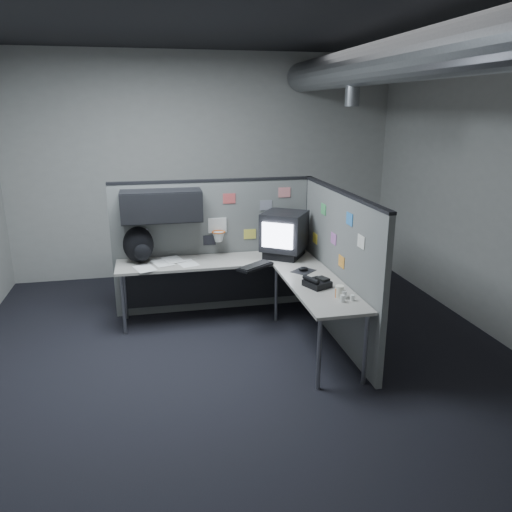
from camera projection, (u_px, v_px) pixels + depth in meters
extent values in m
cube|color=black|center=(241.00, 355.00, 5.13)|extent=(5.60, 5.60, 0.01)
cube|color=black|center=(238.00, 13.00, 4.21)|extent=(5.60, 5.60, 0.01)
cube|color=#9E9E99|center=(206.00, 167.00, 7.30)|extent=(5.60, 0.01, 3.20)
cube|color=#9E9E99|center=(362.00, 323.00, 2.04)|extent=(5.60, 0.01, 3.20)
cube|color=#9E9E99|center=(503.00, 191.00, 5.23)|extent=(0.01, 5.60, 3.20)
cylinder|color=slate|center=(388.00, 61.00, 4.59)|extent=(0.40, 5.49, 0.40)
cylinder|color=slate|center=(353.00, 92.00, 5.41)|extent=(0.16, 0.16, 0.30)
cube|color=slate|center=(215.00, 247.00, 6.10)|extent=(2.43, 0.06, 1.60)
cube|color=black|center=(213.00, 180.00, 5.86)|extent=(2.43, 0.07, 0.03)
cube|color=black|center=(307.00, 242.00, 6.34)|extent=(0.07, 0.07, 1.60)
cube|color=black|center=(162.00, 206.00, 5.62)|extent=(0.90, 0.35, 0.35)
cube|color=black|center=(162.00, 209.00, 5.46)|extent=(0.90, 0.02, 0.33)
cube|color=silver|center=(217.00, 225.00, 5.99)|extent=(0.22, 0.02, 0.18)
torus|color=#D85914|center=(218.00, 232.00, 5.92)|extent=(0.16, 0.16, 0.01)
cone|color=white|center=(219.00, 237.00, 5.94)|extent=(0.14, 0.14, 0.11)
cube|color=silver|center=(141.00, 234.00, 5.83)|extent=(0.15, 0.01, 0.12)
cube|color=#CC4C4C|center=(229.00, 198.00, 5.93)|extent=(0.15, 0.01, 0.12)
cube|color=#E5D84C|center=(250.00, 234.00, 6.11)|extent=(0.15, 0.01, 0.12)
cube|color=gray|center=(266.00, 205.00, 6.05)|extent=(0.15, 0.01, 0.12)
cube|color=#D87F7F|center=(284.00, 192.00, 6.05)|extent=(0.15, 0.01, 0.12)
cube|color=#26262D|center=(209.00, 240.00, 6.02)|extent=(0.15, 0.01, 0.12)
cube|color=slate|center=(338.00, 268.00, 5.32)|extent=(0.06, 2.23, 1.60)
cube|color=black|center=(342.00, 192.00, 5.09)|extent=(0.07, 2.23, 0.03)
cube|color=#4CB266|center=(323.00, 209.00, 5.56)|extent=(0.01, 0.15, 0.12)
cube|color=#B266B2|center=(333.00, 239.00, 5.31)|extent=(0.01, 0.15, 0.12)
cube|color=#337FCC|center=(349.00, 219.00, 4.85)|extent=(0.01, 0.15, 0.12)
cube|color=gold|center=(315.00, 238.00, 5.91)|extent=(0.01, 0.15, 0.12)
cube|color=silver|center=(361.00, 242.00, 4.61)|extent=(0.01, 0.15, 0.12)
cube|color=orange|center=(341.00, 262.00, 5.12)|extent=(0.01, 0.15, 0.12)
cube|color=#9D978E|center=(217.00, 261.00, 5.82)|extent=(2.30, 0.56, 0.03)
cube|color=#9D978E|center=(318.00, 286.00, 5.01)|extent=(0.56, 1.55, 0.03)
cube|color=black|center=(215.00, 281.00, 6.12)|extent=(2.18, 0.02, 0.55)
cylinder|color=gray|center=(123.00, 305.00, 5.50)|extent=(0.04, 0.04, 0.70)
cylinder|color=gray|center=(125.00, 291.00, 5.92)|extent=(0.04, 0.04, 0.70)
cylinder|color=gray|center=(276.00, 293.00, 5.85)|extent=(0.04, 0.04, 0.70)
cylinder|color=gray|center=(319.00, 354.00, 4.41)|extent=(0.04, 0.04, 0.70)
cylinder|color=gray|center=(365.00, 349.00, 4.50)|extent=(0.04, 0.04, 0.70)
cube|color=black|center=(284.00, 253.00, 5.95)|extent=(0.57, 0.59, 0.09)
cube|color=black|center=(284.00, 231.00, 5.88)|extent=(0.65, 0.65, 0.45)
cube|color=silver|center=(277.00, 236.00, 5.65)|extent=(0.31, 0.22, 0.29)
cube|color=black|center=(255.00, 267.00, 5.53)|extent=(0.46, 0.40, 0.03)
cube|color=black|center=(255.00, 265.00, 5.53)|extent=(0.41, 0.36, 0.01)
cube|color=black|center=(303.00, 271.00, 5.42)|extent=(0.30, 0.30, 0.01)
ellipsoid|color=black|center=(303.00, 269.00, 5.41)|extent=(0.12, 0.08, 0.04)
cube|color=black|center=(317.00, 284.00, 4.96)|extent=(0.28, 0.29, 0.06)
cylinder|color=black|center=(311.00, 279.00, 4.91)|extent=(0.12, 0.21, 0.05)
cube|color=black|center=(323.00, 279.00, 4.97)|extent=(0.14, 0.15, 0.02)
cylinder|color=silver|center=(344.00, 295.00, 4.64)|extent=(0.06, 0.06, 0.08)
cylinder|color=silver|center=(342.00, 298.00, 4.57)|extent=(0.06, 0.06, 0.07)
cylinder|color=silver|center=(352.00, 298.00, 4.60)|extent=(0.05, 0.05, 0.06)
cylinder|color=#D85914|center=(338.00, 293.00, 4.67)|extent=(0.06, 0.06, 0.09)
cylinder|color=white|center=(340.00, 292.00, 4.67)|extent=(0.10, 0.10, 0.11)
cube|color=white|center=(187.00, 263.00, 5.69)|extent=(0.28, 0.34, 0.00)
cube|color=white|center=(163.00, 263.00, 5.70)|extent=(0.28, 0.34, 0.00)
cube|color=white|center=(145.00, 268.00, 5.50)|extent=(0.28, 0.34, 0.00)
cube|color=white|center=(173.00, 260.00, 5.80)|extent=(0.28, 0.34, 0.00)
ellipsoid|color=black|center=(138.00, 245.00, 5.68)|extent=(0.35, 0.26, 0.42)
ellipsoid|color=black|center=(142.00, 252.00, 5.58)|extent=(0.19, 0.11, 0.19)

